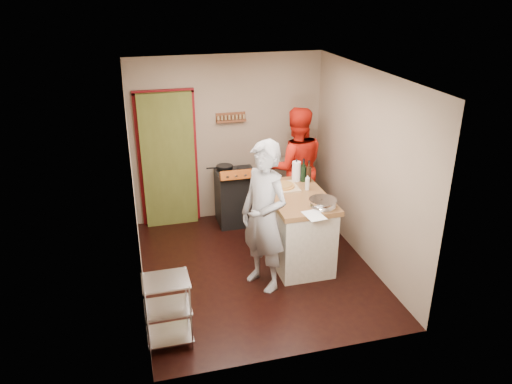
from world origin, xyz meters
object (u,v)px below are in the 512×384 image
wire_shelving (168,308)px  stove (236,196)px  island (297,226)px  person_red (296,167)px  person_stripe (264,217)px

wire_shelving → stove: bearing=63.1°
stove → island: size_ratio=0.69×
wire_shelving → island: size_ratio=0.55×
person_red → person_stripe: bearing=67.7°
stove → person_stripe: person_stripe is taller
stove → island: bearing=-67.6°
island → wire_shelving: bearing=-145.3°
person_stripe → person_red: 1.86m
island → person_stripe: bearing=-140.7°
wire_shelving → person_stripe: person_stripe is taller
stove → island: island is taller
stove → wire_shelving: size_ratio=1.26×
island → person_red: 1.23m
wire_shelving → person_red: (2.23, 2.40, 0.50)m
person_red → wire_shelving: bearing=55.8°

